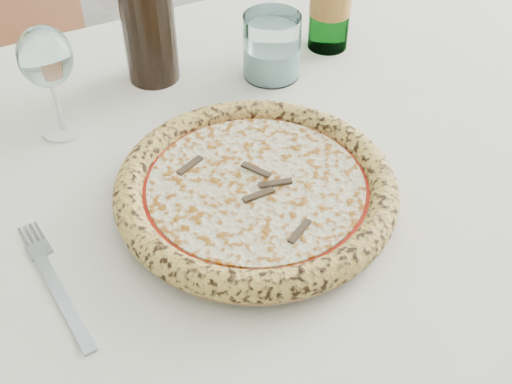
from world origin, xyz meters
TOP-DOWN VIEW (x-y plane):
  - floor at (0.00, 0.00)m, footprint 5.00×6.00m
  - dining_table at (-0.20, -0.28)m, footprint 1.51×0.95m
  - chair_far at (-0.24, 0.53)m, footprint 0.51×0.51m
  - plate at (-0.20, -0.38)m, footprint 0.29×0.29m
  - pizza at (-0.20, -0.38)m, footprint 0.34×0.34m
  - fork at (-0.45, -0.38)m, footprint 0.03×0.21m
  - wine_glass at (-0.36, -0.11)m, footprint 0.07×0.07m
  - tumbler at (-0.03, -0.14)m, footprint 0.09×0.09m

SIDE VIEW (x-z plane):
  - floor at x=0.00m, z-range -0.02..0.00m
  - chair_far at x=-0.24m, z-range 0.07..1.00m
  - dining_table at x=-0.20m, z-range 0.29..1.05m
  - fork at x=-0.45m, z-range 0.76..0.76m
  - plate at x=-0.20m, z-range 0.76..0.77m
  - pizza at x=-0.20m, z-range 0.76..0.80m
  - tumbler at x=-0.03m, z-range 0.75..0.85m
  - wine_glass at x=-0.36m, z-range 0.79..0.95m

